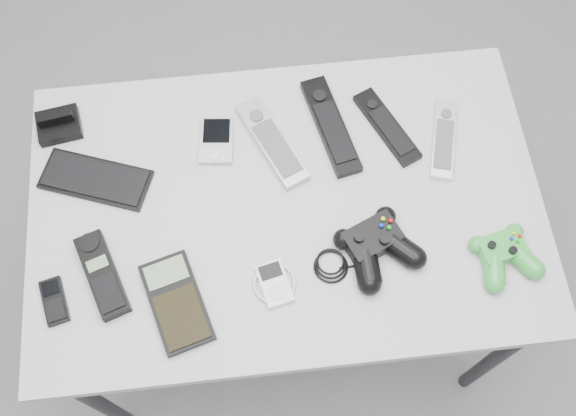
{
  "coord_description": "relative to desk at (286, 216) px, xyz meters",
  "views": [
    {
      "loc": [
        0.0,
        -0.51,
        1.95
      ],
      "look_at": [
        0.06,
        0.04,
        0.72
      ],
      "focal_mm": 42.0,
      "sensor_mm": 36.0,
      "label": 1
    }
  ],
  "objects": [
    {
      "name": "pda",
      "position": [
        -0.13,
        0.16,
        0.07
      ],
      "size": [
        0.08,
        0.12,
        0.02
      ],
      "primitive_type": "cube",
      "rotation": [
        0.0,
        0.0,
        -0.11
      ],
      "color": "#A7A6AE",
      "rests_on": "desk"
    },
    {
      "name": "pda_keyboard",
      "position": [
        -0.39,
        0.1,
        0.07
      ],
      "size": [
        0.24,
        0.17,
        0.01
      ],
      "primitive_type": "cube",
      "rotation": [
        0.0,
        0.0,
        -0.36
      ],
      "color": "black",
      "rests_on": "desk"
    },
    {
      "name": "controller_black",
      "position": [
        0.16,
        -0.12,
        0.09
      ],
      "size": [
        0.3,
        0.25,
        0.05
      ],
      "primitive_type": null,
      "rotation": [
        0.0,
        0.0,
        0.4
      ],
      "color": "black",
      "rests_on": "desk"
    },
    {
      "name": "calculator",
      "position": [
        -0.23,
        -0.19,
        0.07
      ],
      "size": [
        0.14,
        0.21,
        0.02
      ],
      "primitive_type": "cube",
      "rotation": [
        0.0,
        0.0,
        0.27
      ],
      "color": "black",
      "rests_on": "desk"
    },
    {
      "name": "controller_green",
      "position": [
        0.41,
        -0.16,
        0.08
      ],
      "size": [
        0.15,
        0.16,
        0.04
      ],
      "primitive_type": null,
      "rotation": [
        0.0,
        0.0,
        0.22
      ],
      "color": "#238324",
      "rests_on": "desk"
    },
    {
      "name": "dock_bracket",
      "position": [
        -0.46,
        0.23,
        0.09
      ],
      "size": [
        0.1,
        0.09,
        0.05
      ],
      "primitive_type": "cube",
      "rotation": [
        0.0,
        0.0,
        0.16
      ],
      "color": "black",
      "rests_on": "desk"
    },
    {
      "name": "remote_silver_b",
      "position": [
        0.35,
        0.11,
        0.07
      ],
      "size": [
        0.09,
        0.2,
        0.02
      ],
      "primitive_type": "cube",
      "rotation": [
        0.0,
        0.0,
        -0.27
      ],
      "color": "silver",
      "rests_on": "desk"
    },
    {
      "name": "desk",
      "position": [
        0.0,
        0.0,
        0.0
      ],
      "size": [
        1.05,
        0.67,
        0.7
      ],
      "color": "#A6A6A8",
      "rests_on": "floor"
    },
    {
      "name": "remote_silver_a",
      "position": [
        -0.01,
        0.14,
        0.07
      ],
      "size": [
        0.14,
        0.23,
        0.02
      ],
      "primitive_type": "cube",
      "rotation": [
        0.0,
        0.0,
        0.41
      ],
      "color": "#A7A6AE",
      "rests_on": "desk"
    },
    {
      "name": "remote_black_b",
      "position": [
        0.23,
        0.15,
        0.07
      ],
      "size": [
        0.12,
        0.2,
        0.02
      ],
      "primitive_type": "cube",
      "rotation": [
        0.0,
        0.0,
        0.42
      ],
      "color": "black",
      "rests_on": "desk"
    },
    {
      "name": "floor",
      "position": [
        -0.06,
        -0.06,
        -0.64
      ],
      "size": [
        3.5,
        3.5,
        0.0
      ],
      "primitive_type": "plane",
      "color": "slate",
      "rests_on": "ground"
    },
    {
      "name": "mp3_player",
      "position": [
        -0.04,
        -0.17,
        0.07
      ],
      "size": [
        0.1,
        0.1,
        0.02
      ],
      "primitive_type": "cube",
      "rotation": [
        0.0,
        0.0,
        0.22
      ],
      "color": "silver",
      "rests_on": "desk"
    },
    {
      "name": "mobile_phone",
      "position": [
        -0.46,
        -0.16,
        0.07
      ],
      "size": [
        0.06,
        0.1,
        0.02
      ],
      "primitive_type": "cube",
      "rotation": [
        0.0,
        0.0,
        0.24
      ],
      "color": "black",
      "rests_on": "desk"
    },
    {
      "name": "remote_black_a",
      "position": [
        0.11,
        0.17,
        0.07
      ],
      "size": [
        0.1,
        0.25,
        0.02
      ],
      "primitive_type": "cube",
      "rotation": [
        0.0,
        0.0,
        0.21
      ],
      "color": "black",
      "rests_on": "desk"
    },
    {
      "name": "cordless_handset",
      "position": [
        -0.37,
        -0.12,
        0.07
      ],
      "size": [
        0.11,
        0.19,
        0.03
      ],
      "primitive_type": "cube",
      "rotation": [
        0.0,
        0.0,
        0.33
      ],
      "color": "black",
      "rests_on": "desk"
    }
  ]
}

